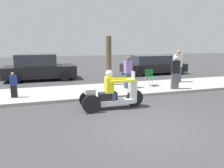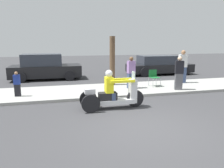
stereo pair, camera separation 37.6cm
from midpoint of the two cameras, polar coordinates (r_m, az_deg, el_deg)
name	(u,v)px [view 2 (the right image)]	position (r m, az deg, el deg)	size (l,w,h in m)	color
ground_plane	(145,127)	(6.40, 10.29, -11.11)	(60.00, 60.00, 0.00)	#38383A
sidewalk_strip	(108,90)	(10.55, 0.02, -1.62)	(28.00, 2.80, 0.12)	#9E9E99
motorcycle_trike	(112,95)	(7.83, 1.31, -2.84)	(2.34, 0.70, 1.41)	black
spectator_end_of_line	(182,67)	(12.63, 18.75, 4.18)	(0.45, 0.30, 1.79)	#38476B
spectator_with_child	(179,74)	(10.79, 18.06, 2.55)	(0.43, 0.33, 1.58)	#515156
spectator_mid_group	(131,73)	(10.64, 6.02, 2.83)	(0.40, 0.28, 1.54)	#38476B
spectator_far_back	(17,84)	(9.81, -22.56, -0.12)	(0.27, 0.18, 1.04)	black
folding_chair_set_back	(154,76)	(11.41, 11.81, 2.02)	(0.50, 0.50, 0.82)	#A5A8AD
parked_car_lot_far	(45,67)	(14.33, -16.42, 4.17)	(4.30, 1.99, 1.61)	black
parked_car_lot_center	(159,65)	(16.22, 12.75, 4.79)	(4.66, 1.95, 1.37)	black
tree_trunk	(112,61)	(11.39, 1.03, 6.07)	(0.28, 0.28, 2.52)	brown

